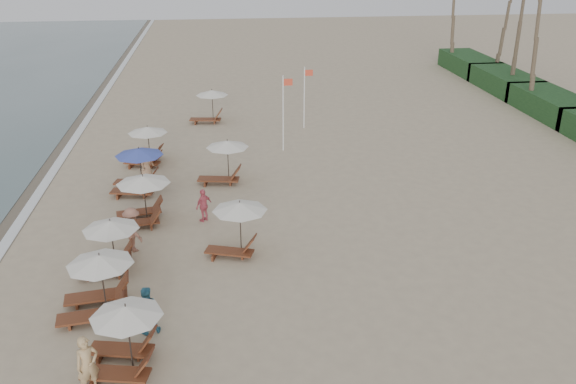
{
  "coord_description": "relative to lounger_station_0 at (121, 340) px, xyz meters",
  "views": [
    {
      "loc": [
        -2.02,
        -17.42,
        12.0
      ],
      "look_at": [
        1.0,
        7.3,
        1.3
      ],
      "focal_mm": 37.27,
      "sensor_mm": 36.0,
      "label": 1
    }
  ],
  "objects": [
    {
      "name": "lounger_station_1",
      "position": [
        -1.27,
        3.06,
        -0.01
      ],
      "size": [
        2.76,
        2.27,
        2.25
      ],
      "color": "brown",
      "rests_on": "ground"
    },
    {
      "name": "lounger_station_0",
      "position": [
        0.0,
        0.0,
        0.0
      ],
      "size": [
        2.59,
        2.22,
        2.19
      ],
      "color": "brown",
      "rests_on": "ground"
    },
    {
      "name": "beachgoer_mid_a",
      "position": [
        0.56,
        1.72,
        -0.2
      ],
      "size": [
        0.96,
        0.84,
        1.68
      ],
      "primitive_type": "imported",
      "rotation": [
        0.0,
        0.0,
        3.42
      ],
      "color": "teal",
      "rests_on": "ground"
    },
    {
      "name": "beachgoer_mid_b",
      "position": [
        -0.52,
        7.46,
        -0.09
      ],
      "size": [
        1.29,
        1.42,
        1.91
      ],
      "primitive_type": "imported",
      "rotation": [
        0.0,
        0.0,
        2.18
      ],
      "color": "#945F4B",
      "rests_on": "ground"
    },
    {
      "name": "inland_station_1",
      "position": [
        3.32,
        14.47,
        0.24
      ],
      "size": [
        2.87,
        2.24,
        2.22
      ],
      "color": "brown",
      "rests_on": "ground"
    },
    {
      "name": "beachgoer_far_a",
      "position": [
        2.34,
        9.92,
        -0.27
      ],
      "size": [
        0.91,
        0.92,
        1.56
      ],
      "primitive_type": "imported",
      "rotation": [
        0.0,
        0.0,
        3.93
      ],
      "color": "#C8505F",
      "rests_on": "ground"
    },
    {
      "name": "lounger_station_4",
      "position": [
        -1.07,
        13.73,
        0.07
      ],
      "size": [
        2.83,
        2.41,
        2.32
      ],
      "color": "brown",
      "rests_on": "ground"
    },
    {
      "name": "lounger_station_2",
      "position": [
        -1.3,
        6.0,
        0.01
      ],
      "size": [
        2.51,
        2.16,
        2.09
      ],
      "color": "brown",
      "rests_on": "ground"
    },
    {
      "name": "beachgoer_far_b",
      "position": [
        -0.74,
        15.65,
        -0.17
      ],
      "size": [
        0.94,
        1.02,
        1.75
      ],
      "primitive_type": "imported",
      "rotation": [
        0.0,
        0.0,
        0.98
      ],
      "color": "tan",
      "rests_on": "ground"
    },
    {
      "name": "beachgoer_near",
      "position": [
        -0.81,
        -0.87,
        -0.14
      ],
      "size": [
        0.79,
        0.72,
        1.81
      ],
      "primitive_type": "imported",
      "rotation": [
        0.0,
        0.0,
        0.55
      ],
      "color": "tan",
      "rests_on": "ground"
    },
    {
      "name": "foam_line",
      "position": [
        -6.03,
        12.47,
        -1.03
      ],
      "size": [
        0.5,
        140.0,
        0.02
      ],
      "primitive_type": "cube",
      "color": "white",
      "rests_on": "ground"
    },
    {
      "name": "inland_station_0",
      "position": [
        3.65,
        6.65,
        0.33
      ],
      "size": [
        2.72,
        2.24,
        2.22
      ],
      "color": "brown",
      "rests_on": "ground"
    },
    {
      "name": "lounger_station_5",
      "position": [
        -1.02,
        17.87,
        0.02
      ],
      "size": [
        2.63,
        2.39,
        2.17
      ],
      "color": "brown",
      "rests_on": "ground"
    },
    {
      "name": "ground",
      "position": [
        5.17,
        2.47,
        -1.05
      ],
      "size": [
        160.0,
        160.0,
        0.0
      ],
      "primitive_type": "plane",
      "color": "tan",
      "rests_on": "ground"
    },
    {
      "name": "inland_station_2",
      "position": [
        2.59,
        25.7,
        0.24
      ],
      "size": [
        2.86,
        2.24,
        2.22
      ],
      "color": "brown",
      "rests_on": "ground"
    },
    {
      "name": "wet_sand_band",
      "position": [
        -7.33,
        12.47,
        -1.04
      ],
      "size": [
        3.2,
        140.0,
        0.01
      ],
      "primitive_type": "cube",
      "color": "#6B5E4C",
      "rests_on": "ground"
    },
    {
      "name": "flag_pole_near",
      "position": [
        7.07,
        19.2,
        1.49
      ],
      "size": [
        0.59,
        0.08,
        4.57
      ],
      "color": "silver",
      "rests_on": "ground"
    },
    {
      "name": "lounger_station_3",
      "position": [
        -0.49,
        10.09,
        0.09
      ],
      "size": [
        2.74,
        2.4,
        2.26
      ],
      "color": "brown",
      "rests_on": "ground"
    },
    {
      "name": "flag_pole_far",
      "position": [
        9.0,
        23.62,
        1.26
      ],
      "size": [
        0.6,
        0.08,
        4.14
      ],
      "color": "silver",
      "rests_on": "ground"
    }
  ]
}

